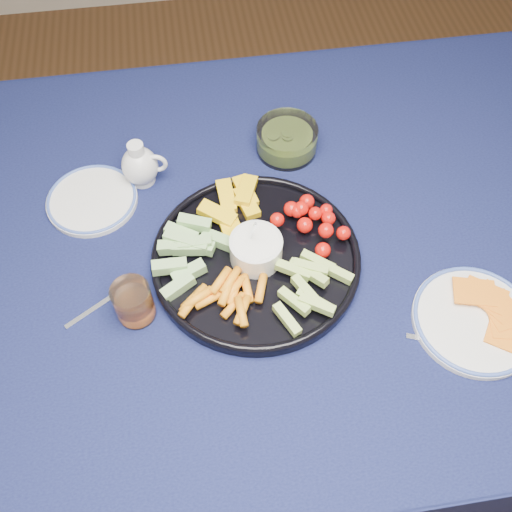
{
  "coord_description": "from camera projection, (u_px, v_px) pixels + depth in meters",
  "views": [
    {
      "loc": [
        -0.05,
        -0.64,
        1.65
      ],
      "look_at": [
        0.03,
        -0.07,
        0.77
      ],
      "focal_mm": 40.0,
      "sensor_mm": 36.0,
      "label": 1
    }
  ],
  "objects": [
    {
      "name": "cheese_plate",
      "position": [
        475.0,
        319.0,
        0.99
      ],
      "size": [
        0.22,
        0.22,
        0.03
      ],
      "color": "silver",
      "rests_on": "dining_table"
    },
    {
      "name": "fork_left",
      "position": [
        108.0,
        300.0,
        1.02
      ],
      "size": [
        0.13,
        0.09,
        0.0
      ],
      "color": "silver",
      "rests_on": "dining_table"
    },
    {
      "name": "side_plate_extra",
      "position": [
        92.0,
        200.0,
        1.15
      ],
      "size": [
        0.18,
        0.18,
        0.01
      ],
      "color": "silver",
      "rests_on": "dining_table"
    },
    {
      "name": "pickle_bowl",
      "position": [
        287.0,
        140.0,
        1.21
      ],
      "size": [
        0.13,
        0.13,
        0.06
      ],
      "color": "silver",
      "rests_on": "dining_table"
    },
    {
      "name": "creamer_pitcher",
      "position": [
        140.0,
        165.0,
        1.15
      ],
      "size": [
        0.09,
        0.07,
        0.1
      ],
      "color": "silver",
      "rests_on": "dining_table"
    },
    {
      "name": "fork_right",
      "position": [
        460.0,
        346.0,
        0.97
      ],
      "size": [
        0.15,
        0.07,
        0.0
      ],
      "color": "silver",
      "rests_on": "dining_table"
    },
    {
      "name": "juice_tumbler",
      "position": [
        134.0,
        304.0,
        0.98
      ],
      "size": [
        0.07,
        0.07,
        0.08
      ],
      "color": "silver",
      "rests_on": "dining_table"
    },
    {
      "name": "dining_table",
      "position": [
        236.0,
        260.0,
        1.18
      ],
      "size": [
        1.67,
        1.07,
        0.75
      ],
      "color": "#4E321A",
      "rests_on": "ground"
    },
    {
      "name": "crudite_platter",
      "position": [
        254.0,
        256.0,
        1.05
      ],
      "size": [
        0.39,
        0.39,
        0.12
      ],
      "color": "black",
      "rests_on": "dining_table"
    }
  ]
}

